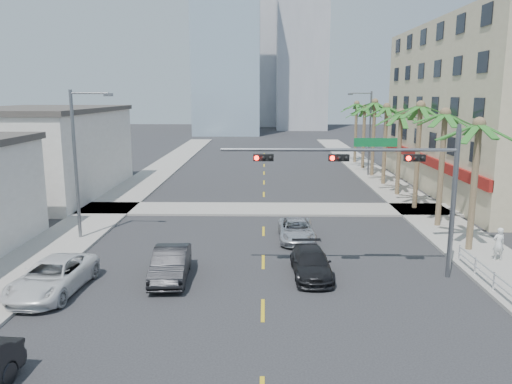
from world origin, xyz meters
TOP-DOWN VIEW (x-y plane):
  - ground at (0.00, 0.00)m, footprint 260.00×260.00m
  - sidewalk_right at (12.00, 20.00)m, footprint 4.00×120.00m
  - sidewalk_left at (-12.00, 20.00)m, footprint 4.00×120.00m
  - sidewalk_cross at (0.00, 22.00)m, footprint 80.00×4.00m
  - building_right at (21.99, 30.00)m, footprint 15.25×28.00m
  - building_left_far at (-19.50, 28.00)m, footprint 11.00×18.00m
  - tower_far_left at (-8.00, 95.00)m, footprint 14.00×14.00m
  - tower_far_right at (9.00, 110.00)m, footprint 12.00×12.00m
  - tower_far_center at (-3.00, 125.00)m, footprint 16.00×16.00m
  - traffic_signal_mast at (5.78, 7.95)m, footprint 11.12×0.54m
  - palm_tree_0 at (11.60, 12.00)m, footprint 4.80×4.80m
  - palm_tree_1 at (11.60, 17.20)m, footprint 4.80×4.80m
  - palm_tree_2 at (11.60, 22.40)m, footprint 4.80×4.80m
  - palm_tree_3 at (11.60, 27.60)m, footprint 4.80×4.80m
  - palm_tree_4 at (11.60, 32.80)m, footprint 4.80×4.80m
  - palm_tree_5 at (11.60, 38.00)m, footprint 4.80×4.80m
  - palm_tree_6 at (11.60, 43.20)m, footprint 4.80×4.80m
  - palm_tree_7 at (11.60, 48.40)m, footprint 4.80×4.80m
  - streetlight_left at (-11.00, 14.00)m, footprint 2.55×0.25m
  - streetlight_right at (11.00, 38.00)m, footprint 2.55×0.25m
  - guardrail at (10.30, 6.00)m, footprint 0.08×8.08m
  - car_parked_far at (-9.40, 5.73)m, footprint 2.86×5.52m
  - car_lane_left at (-4.43, 7.46)m, footprint 1.88×4.71m
  - car_lane_center at (2.00, 14.04)m, footprint 2.13×4.56m
  - car_lane_right at (2.35, 8.01)m, footprint 1.98×4.53m
  - pedestrian at (12.34, 10.10)m, footprint 0.69×0.49m

SIDE VIEW (x-z plane):
  - ground at x=0.00m, z-range 0.00..0.00m
  - sidewalk_right at x=12.00m, z-range 0.00..0.15m
  - sidewalk_left at x=-12.00m, z-range 0.00..0.15m
  - sidewalk_cross at x=0.00m, z-range 0.00..0.15m
  - car_lane_center at x=2.00m, z-range 0.00..1.26m
  - car_lane_right at x=2.35m, z-range 0.00..1.30m
  - guardrail at x=10.30m, z-range 0.17..1.17m
  - car_parked_far at x=-9.40m, z-range 0.00..1.49m
  - car_lane_left at x=-4.43m, z-range 0.00..1.52m
  - pedestrian at x=12.34m, z-range 0.15..1.92m
  - building_left_far at x=-19.50m, z-range 0.00..7.20m
  - streetlight_left at x=-11.00m, z-range 0.56..9.56m
  - streetlight_right at x=11.00m, z-range 0.56..9.56m
  - traffic_signal_mast at x=5.78m, z-range 1.46..8.66m
  - palm_tree_0 at x=11.60m, z-range 3.18..10.98m
  - palm_tree_3 at x=11.60m, z-range 3.18..10.98m
  - palm_tree_6 at x=11.60m, z-range 3.18..10.98m
  - palm_tree_1 at x=11.60m, z-range 3.35..11.51m
  - palm_tree_4 at x=11.60m, z-range 3.35..11.51m
  - palm_tree_7 at x=11.60m, z-range 3.35..11.51m
  - building_right at x=21.99m, z-range 0.00..15.00m
  - palm_tree_2 at x=11.60m, z-range 3.52..12.04m
  - palm_tree_5 at x=11.60m, z-range 3.52..12.04m
  - tower_far_center at x=-3.00m, z-range 0.00..42.00m
  - tower_far_left at x=-8.00m, z-range 0.00..48.00m
  - tower_far_right at x=9.00m, z-range 0.00..60.00m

